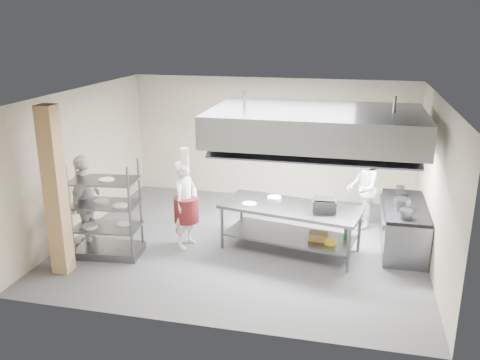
% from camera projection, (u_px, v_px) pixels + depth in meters
% --- Properties ---
extents(floor, '(7.00, 7.00, 0.00)m').
position_uv_depth(floor, '(244.00, 243.00, 10.28)').
color(floor, '#3A3A3D').
rests_on(floor, ground).
extents(ceiling, '(7.00, 7.00, 0.00)m').
position_uv_depth(ceiling, '(245.00, 94.00, 9.38)').
color(ceiling, silver).
rests_on(ceiling, wall_back).
extents(wall_back, '(7.00, 0.00, 7.00)m').
position_uv_depth(wall_back, '(271.00, 139.00, 12.62)').
color(wall_back, tan).
rests_on(wall_back, ground).
extents(wall_left, '(0.00, 6.00, 6.00)m').
position_uv_depth(wall_left, '(81.00, 161.00, 10.59)').
color(wall_left, tan).
rests_on(wall_left, ground).
extents(wall_right, '(0.00, 6.00, 6.00)m').
position_uv_depth(wall_right, '(435.00, 185.00, 9.07)').
color(wall_right, tan).
rests_on(wall_right, ground).
extents(column, '(0.30, 0.30, 3.00)m').
position_uv_depth(column, '(55.00, 192.00, 8.69)').
color(column, tan).
rests_on(column, floor).
extents(exhaust_hood, '(4.00, 2.50, 0.60)m').
position_uv_depth(exhaust_hood, '(316.00, 125.00, 9.65)').
color(exhaust_hood, gray).
rests_on(exhaust_hood, ceiling).
extents(hood_strip_a, '(1.60, 0.12, 0.04)m').
position_uv_depth(hood_strip_a, '(269.00, 139.00, 9.94)').
color(hood_strip_a, white).
rests_on(hood_strip_a, exhaust_hood).
extents(hood_strip_b, '(1.60, 0.12, 0.04)m').
position_uv_depth(hood_strip_b, '(363.00, 144.00, 9.55)').
color(hood_strip_b, white).
rests_on(hood_strip_b, exhaust_hood).
extents(wall_shelf, '(1.50, 0.28, 0.04)m').
position_uv_depth(wall_shelf, '(344.00, 144.00, 12.08)').
color(wall_shelf, gray).
rests_on(wall_shelf, wall_back).
extents(island, '(2.81, 1.58, 0.91)m').
position_uv_depth(island, '(290.00, 228.00, 9.85)').
color(island, slate).
rests_on(island, floor).
extents(island_worktop, '(2.81, 1.58, 0.06)m').
position_uv_depth(island_worktop, '(291.00, 208.00, 9.72)').
color(island_worktop, gray).
rests_on(island_worktop, island).
extents(island_undershelf, '(2.58, 1.43, 0.04)m').
position_uv_depth(island_undershelf, '(290.00, 235.00, 9.90)').
color(island_undershelf, slate).
rests_on(island_undershelf, island).
extents(pass_rack, '(1.30, 0.85, 1.85)m').
position_uv_depth(pass_rack, '(106.00, 209.00, 9.52)').
color(pass_rack, slate).
rests_on(pass_rack, floor).
extents(cooking_range, '(0.80, 2.00, 0.84)m').
position_uv_depth(cooking_range, '(403.00, 228.00, 9.95)').
color(cooking_range, gray).
rests_on(cooking_range, floor).
extents(range_top, '(0.78, 1.96, 0.06)m').
position_uv_depth(range_top, '(405.00, 206.00, 9.81)').
color(range_top, black).
rests_on(range_top, cooking_range).
extents(chef_head, '(0.58, 0.73, 1.74)m').
position_uv_depth(chef_head, '(186.00, 204.00, 9.91)').
color(chef_head, silver).
rests_on(chef_head, floor).
extents(chef_line, '(0.70, 0.89, 1.78)m').
position_uv_depth(chef_line, '(362.00, 188.00, 10.84)').
color(chef_line, white).
rests_on(chef_line, floor).
extents(chef_plating, '(0.54, 1.13, 1.87)m').
position_uv_depth(chef_plating, '(86.00, 201.00, 9.90)').
color(chef_plating, white).
rests_on(chef_plating, floor).
extents(griddle, '(0.47, 0.38, 0.21)m').
position_uv_depth(griddle, '(324.00, 205.00, 9.47)').
color(griddle, slate).
rests_on(griddle, island_worktop).
extents(wicker_basket, '(0.37, 0.27, 0.15)m').
position_uv_depth(wicker_basket, '(318.00, 236.00, 9.61)').
color(wicker_basket, olive).
rests_on(wicker_basket, island_undershelf).
extents(stockpot, '(0.30, 0.30, 0.21)m').
position_uv_depth(stockpot, '(402.00, 204.00, 9.56)').
color(stockpot, gray).
rests_on(stockpot, range_top).
extents(plate_stack, '(0.28, 0.28, 0.05)m').
position_uv_depth(plate_stack, '(108.00, 226.00, 9.62)').
color(plate_stack, white).
rests_on(plate_stack, pass_rack).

